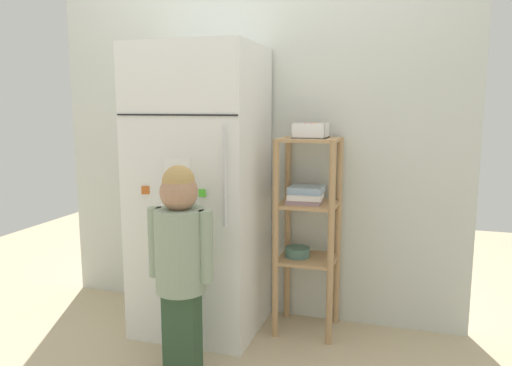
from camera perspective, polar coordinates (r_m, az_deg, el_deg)
The scene contains 6 objects.
ground_plane at distance 3.00m, azimuth -2.48°, elevation -16.98°, with size 6.00×6.00×0.00m, color tan.
kitchen_wall_back at distance 3.04m, azimuth -0.41°, elevation 4.48°, with size 2.61×0.03×2.15m, color silver.
refrigerator at distance 2.84m, azimuth -6.54°, elevation -0.97°, with size 0.69×0.63×1.65m.
child_standing at distance 2.38m, azimuth -8.86°, elevation -7.76°, with size 0.34×0.25×1.04m.
pantry_shelf_unit at distance 2.82m, azimuth 5.98°, elevation -4.03°, with size 0.35×0.32×1.14m.
fruit_bin at distance 2.76m, azimuth 6.53°, elevation 6.14°, with size 0.19×0.19×0.08m.
Camera 1 is at (0.92, -2.54, 1.31)m, focal length 34.07 mm.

